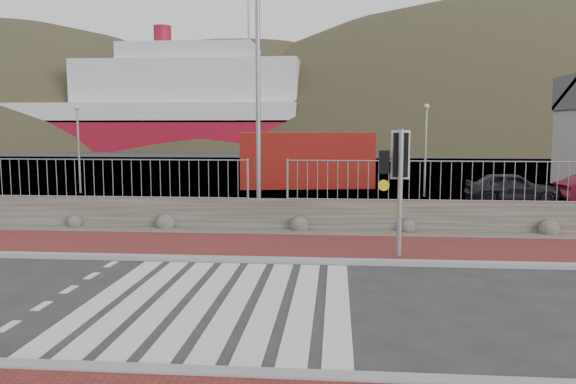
# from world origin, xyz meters

# --- Properties ---
(ground) EXTENTS (220.00, 220.00, 0.00)m
(ground) POSITION_xyz_m (0.00, 0.00, 0.00)
(ground) COLOR #28282B
(ground) RESTS_ON ground
(sidewalk_far) EXTENTS (40.00, 3.00, 0.08)m
(sidewalk_far) POSITION_xyz_m (0.00, 4.50, 0.04)
(sidewalk_far) COLOR maroon
(sidewalk_far) RESTS_ON ground
(kerb_near) EXTENTS (40.00, 0.25, 0.12)m
(kerb_near) POSITION_xyz_m (0.00, -3.00, 0.05)
(kerb_near) COLOR gray
(kerb_near) RESTS_ON ground
(kerb_far) EXTENTS (40.00, 0.25, 0.12)m
(kerb_far) POSITION_xyz_m (0.00, 3.00, 0.05)
(kerb_far) COLOR gray
(kerb_far) RESTS_ON ground
(zebra_crossing) EXTENTS (4.62, 5.60, 0.01)m
(zebra_crossing) POSITION_xyz_m (-0.00, 0.00, 0.01)
(zebra_crossing) COLOR silver
(zebra_crossing) RESTS_ON ground
(gravel_strip) EXTENTS (40.00, 1.50, 0.06)m
(gravel_strip) POSITION_xyz_m (0.00, 6.50, 0.03)
(gravel_strip) COLOR #59544C
(gravel_strip) RESTS_ON ground
(stone_wall) EXTENTS (40.00, 0.60, 0.90)m
(stone_wall) POSITION_xyz_m (0.00, 7.30, 0.45)
(stone_wall) COLOR #4B443D
(stone_wall) RESTS_ON ground
(railing) EXTENTS (18.07, 0.07, 1.22)m
(railing) POSITION_xyz_m (0.00, 7.15, 1.82)
(railing) COLOR gray
(railing) RESTS_ON stone_wall
(quay) EXTENTS (120.00, 40.00, 0.50)m
(quay) POSITION_xyz_m (0.00, 27.90, 0.00)
(quay) COLOR #4C4C4F
(quay) RESTS_ON ground
(water) EXTENTS (220.00, 50.00, 0.05)m
(water) POSITION_xyz_m (0.00, 62.90, 0.00)
(water) COLOR #3F4C54
(water) RESTS_ON ground
(ferry) EXTENTS (50.00, 16.00, 20.00)m
(ferry) POSITION_xyz_m (-24.65, 67.90, 5.36)
(ferry) COLOR maroon
(ferry) RESTS_ON ground
(hills_backdrop) EXTENTS (254.00, 90.00, 100.00)m
(hills_backdrop) POSITION_xyz_m (6.74, 87.90, -23.05)
(hills_backdrop) COLOR #2E321E
(hills_backdrop) RESTS_ON ground
(traffic_signal_far) EXTENTS (0.72, 0.27, 3.04)m
(traffic_signal_far) POSITION_xyz_m (3.50, 3.63, 2.20)
(traffic_signal_far) COLOR gray
(traffic_signal_far) RESTS_ON ground
(streetlight) EXTENTS (1.72, 0.85, 8.54)m
(streetlight) POSITION_xyz_m (-0.27, 8.16, 4.80)
(streetlight) COLOR gray
(streetlight) RESTS_ON ground
(shipping_container) EXTENTS (7.16, 3.90, 2.83)m
(shipping_container) POSITION_xyz_m (0.44, 19.70, 1.42)
(shipping_container) COLOR maroon
(shipping_container) RESTS_ON ground
(car_a) EXTENTS (3.82, 1.79, 1.26)m
(car_a) POSITION_xyz_m (9.26, 14.12, 0.63)
(car_a) COLOR black
(car_a) RESTS_ON ground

